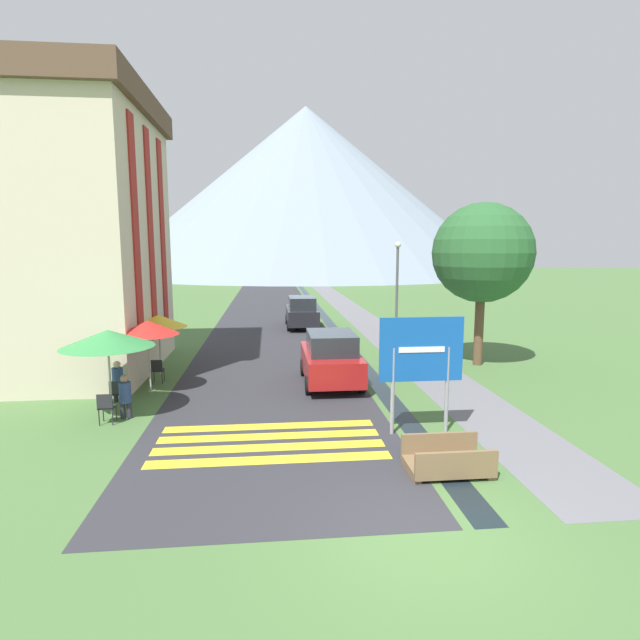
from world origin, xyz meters
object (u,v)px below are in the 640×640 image
parked_car_far (302,312)px  cafe_chair_nearest (106,406)px  streetlamp (397,285)px  cafe_chair_far_left (157,369)px  person_seated_near (118,379)px  cafe_chair_near_right (118,392)px  person_seated_far (125,394)px  hotel_building (79,223)px  cafe_umbrella_front_green (108,339)px  cafe_umbrella_middle_red (148,328)px  road_sign (421,358)px  tree_by_path (482,253)px  parked_car_near (331,358)px  cafe_umbrella_rear_yellow (159,321)px  footbridge (447,461)px

parked_car_far → cafe_chair_nearest: 16.81m
streetlamp → cafe_chair_far_left: bearing=-151.3°
cafe_chair_nearest → person_seated_near: person_seated_near is taller
cafe_chair_near_right → person_seated_far: 0.99m
hotel_building → cafe_umbrella_front_green: hotel_building is taller
parked_car_far → cafe_umbrella_middle_red: (-5.74, -12.68, 1.21)m
road_sign → cafe_umbrella_front_green: 8.43m
road_sign → tree_by_path: tree_by_path is taller
parked_car_near → tree_by_path: tree_by_path is taller
parked_car_far → person_seated_far: bearing=-111.0°
parked_car_near → cafe_umbrella_middle_red: bearing=-176.3°
cafe_chair_nearest → person_seated_near: 2.02m
cafe_chair_near_right → tree_by_path: tree_by_path is taller
parked_car_far → cafe_chair_near_right: (-6.28, -14.33, -0.40)m
cafe_chair_far_left → cafe_umbrella_front_green: (-0.54, -3.27, 1.68)m
cafe_chair_far_left → tree_by_path: size_ratio=0.13×
cafe_chair_near_right → cafe_umbrella_rear_yellow: (0.37, 4.02, 1.48)m
person_seated_near → streetlamp: 12.98m
footbridge → cafe_chair_far_left: 10.73m
hotel_building → cafe_chair_nearest: 8.40m
cafe_chair_nearest → tree_by_path: tree_by_path is taller
footbridge → tree_by_path: (4.60, 9.21, 4.20)m
cafe_chair_near_right → cafe_umbrella_middle_red: 2.36m
road_sign → streetlamp: 11.02m
hotel_building → person_seated_far: size_ratio=8.31×
cafe_chair_nearest → person_seated_far: person_seated_far is taller
cafe_umbrella_rear_yellow → cafe_umbrella_middle_red: bearing=-85.6°
footbridge → cafe_chair_near_right: bearing=148.6°
hotel_building → person_seated_near: 6.83m
road_sign → footbridge: bearing=-91.7°
road_sign → cafe_chair_near_right: size_ratio=3.49×
cafe_umbrella_front_green → streetlamp: 13.44m
parked_car_near → cafe_chair_far_left: bearing=173.7°
road_sign → streetlamp: size_ratio=0.60×
person_seated_far → road_sign: bearing=-13.8°
hotel_building → cafe_chair_near_right: 7.47m
parked_car_far → person_seated_near: (-6.48, -13.63, -0.21)m
cafe_umbrella_middle_red → person_seated_far: size_ratio=1.91×
cafe_umbrella_front_green → cafe_umbrella_middle_red: size_ratio=1.06×
footbridge → cafe_chair_nearest: size_ratio=2.00×
hotel_building → person_seated_far: bearing=-62.7°
road_sign → person_seated_far: (-7.69, 1.89, -1.27)m
parked_car_far → person_seated_far: parked_car_far is taller
cafe_chair_near_right → cafe_umbrella_front_green: bearing=-118.1°
cafe_chair_near_right → cafe_chair_far_left: size_ratio=1.00×
cafe_umbrella_front_green → road_sign: bearing=-14.8°
hotel_building → person_seated_near: (2.32, -4.21, -4.86)m
parked_car_near → person_seated_near: size_ratio=3.04×
person_seated_far → footbridge: bearing=-28.1°
parked_car_near → cafe_umbrella_rear_yellow: cafe_umbrella_rear_yellow is taller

